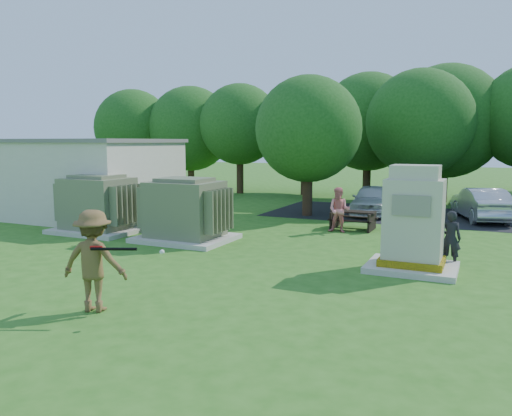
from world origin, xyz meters
The scene contains 15 objects.
ground centered at (0.00, 0.00, 0.00)m, with size 120.00×120.00×0.00m, color #2D6619.
service_building centered at (-11.00, 7.00, 1.60)m, with size 10.00×5.00×3.20m, color beige.
service_building_roof centered at (-11.00, 7.00, 3.27)m, with size 10.20×5.20×0.15m, color slate.
parking_strip centered at (7.00, 13.50, 0.01)m, with size 20.00×6.00×0.01m, color #232326.
transformer_left centered at (-6.50, 4.50, 0.97)m, with size 3.00×2.40×2.07m.
transformer_right centered at (-2.80, 4.50, 0.97)m, with size 3.00×2.40×2.07m.
generator_cabinet centered at (4.52, 3.66, 1.17)m, with size 2.19×1.79×2.67m.
picnic_table centered at (1.70, 8.91, 0.43)m, with size 1.61×1.21×0.69m.
batter centered at (-0.60, -2.07, 0.98)m, with size 1.27×0.73×1.97m, color brown.
person_by_generator centered at (5.36, 4.51, 0.74)m, with size 0.54×0.35×1.47m, color black.
person_at_picnic centered at (1.40, 8.06, 0.81)m, with size 0.79×0.61×1.62m, color #EC7D7F.
car_white centered at (1.51, 13.01, 0.67)m, with size 1.57×3.91×1.33m, color silver.
car_silver_a centered at (5.96, 13.31, 0.68)m, with size 1.43×4.10×1.35m, color #B8B7BC.
batting_equipment centered at (0.06, -2.14, 1.29)m, with size 1.40×0.53×0.11m.
tree_row centered at (1.75, 18.50, 4.15)m, with size 41.30×13.30×7.30m.
Camera 1 is at (6.15, -9.20, 3.25)m, focal length 35.00 mm.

